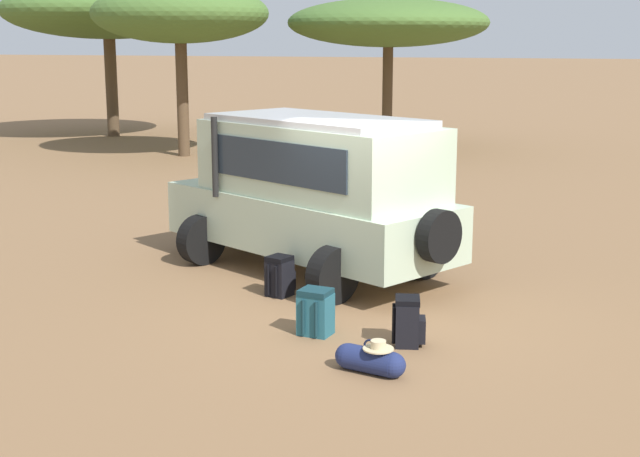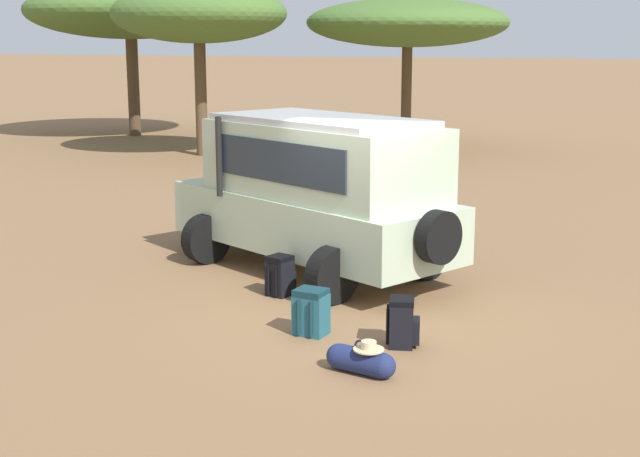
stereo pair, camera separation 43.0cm
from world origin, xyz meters
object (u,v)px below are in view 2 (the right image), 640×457
duffel_bag_low_black_case (361,360)px  acacia_tree_far_left (130,11)px  backpack_near_rear_wheel (403,323)px  acacia_tree_centre_back (408,23)px  backpack_beside_front_wheel (311,312)px  acacia_tree_left_mid (199,14)px  backpack_cluster_center (280,276)px  safari_vehicle (317,191)px

duffel_bag_low_black_case → acacia_tree_far_left: (-15.73, 20.26, 4.43)m
backpack_near_rear_wheel → acacia_tree_far_left: size_ratio=0.08×
backpack_near_rear_wheel → acacia_tree_centre_back: (-5.22, 18.86, 3.80)m
backpack_near_rear_wheel → acacia_tree_centre_back: 19.93m
backpack_beside_front_wheel → acacia_tree_far_left: (-14.73, 19.21, 4.30)m
backpack_near_rear_wheel → duffel_bag_low_black_case: 1.06m
backpack_near_rear_wheel → duffel_bag_low_black_case: size_ratio=0.71×
backpack_near_rear_wheel → acacia_tree_left_mid: acacia_tree_left_mid is taller
backpack_beside_front_wheel → backpack_cluster_center: same height
duffel_bag_low_black_case → backpack_beside_front_wheel: bearing=133.5°
acacia_tree_far_left → duffel_bag_low_black_case: bearing=-52.2°
backpack_beside_front_wheel → acacia_tree_left_mid: bearing=122.7°
duffel_bag_low_black_case → acacia_tree_centre_back: acacia_tree_centre_back is taller
safari_vehicle → acacia_tree_far_left: 21.59m
safari_vehicle → acacia_tree_centre_back: bearing=100.7°
safari_vehicle → duffel_bag_low_black_case: bearing=-62.5°
acacia_tree_left_mid → backpack_beside_front_wheel: bearing=-57.3°
acacia_tree_centre_back → backpack_beside_front_wheel: bearing=-77.9°
backpack_cluster_center → backpack_beside_front_wheel: bearing=-54.0°
duffel_bag_low_black_case → safari_vehicle: bearing=117.5°
safari_vehicle → duffel_bag_low_black_case: (2.02, -3.90, -1.14)m
acacia_tree_left_mid → acacia_tree_far_left: bearing=140.2°
backpack_beside_front_wheel → acacia_tree_centre_back: size_ratio=0.08×
acacia_tree_centre_back → acacia_tree_far_left: bearing=178.0°
backpack_near_rear_wheel → acacia_tree_centre_back: size_ratio=0.08×
safari_vehicle → backpack_near_rear_wheel: size_ratio=9.06×
backpack_near_rear_wheel → acacia_tree_left_mid: (-10.71, 14.90, 4.03)m
duffel_bag_low_black_case → acacia_tree_far_left: acacia_tree_far_left is taller
backpack_beside_front_wheel → acacia_tree_centre_back: (-4.04, 18.84, 3.80)m
safari_vehicle → acacia_tree_far_left: (-13.70, 16.36, 3.29)m
duffel_bag_low_black_case → acacia_tree_left_mid: bearing=123.5°
duffel_bag_low_black_case → acacia_tree_centre_back: 20.89m
acacia_tree_far_left → backpack_beside_front_wheel: bearing=-52.5°
backpack_cluster_center → backpack_near_rear_wheel: size_ratio=0.99×
backpack_beside_front_wheel → duffel_bag_low_black_case: (0.99, -1.05, -0.13)m
safari_vehicle → acacia_tree_centre_back: size_ratio=0.75×
backpack_cluster_center → acacia_tree_far_left: 22.84m
safari_vehicle → acacia_tree_centre_back: acacia_tree_centre_back is taller
safari_vehicle → acacia_tree_left_mid: 15.04m
backpack_cluster_center → acacia_tree_centre_back: (-3.00, 17.40, 3.80)m
safari_vehicle → backpack_cluster_center: size_ratio=9.18×
safari_vehicle → acacia_tree_left_mid: bearing=125.3°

